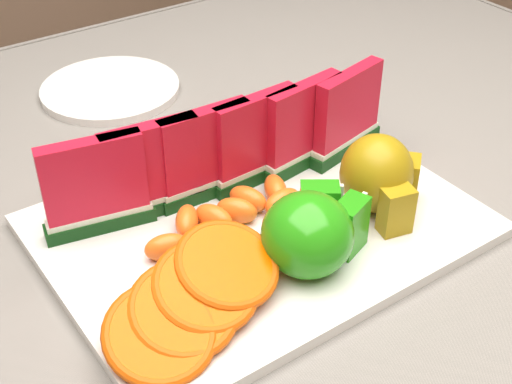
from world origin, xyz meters
TOP-DOWN VIEW (x-y plane):
  - table at (0.00, 0.00)m, footprint 1.40×0.90m
  - tablecloth at (0.00, 0.00)m, footprint 1.53×1.03m
  - platter at (0.10, -0.05)m, footprint 0.40×0.30m
  - apple_cluster at (0.10, -0.12)m, footprint 0.11×0.09m
  - pear_cluster at (0.21, -0.10)m, footprint 0.09×0.09m
  - side_plate at (0.10, 0.30)m, footprint 0.19×0.19m
  - watermelon_row at (0.11, 0.01)m, footprint 0.39×0.07m
  - orange_fan_front at (-0.02, -0.13)m, footprint 0.18×0.13m
  - orange_fan_back at (0.06, 0.08)m, footprint 0.22×0.09m
  - tangerine_segments at (0.07, -0.03)m, footprint 0.17×0.06m

SIDE VIEW (x-z plane):
  - table at x=0.00m, z-range 0.28..1.03m
  - tablecloth at x=0.00m, z-range 0.62..0.82m
  - side_plate at x=0.10m, z-range 0.76..0.77m
  - platter at x=0.10m, z-range 0.76..0.77m
  - tangerine_segments at x=0.07m, z-range 0.77..0.79m
  - orange_fan_back at x=0.06m, z-range 0.77..0.81m
  - orange_fan_front at x=-0.02m, z-range 0.77..0.82m
  - apple_cluster at x=0.10m, z-range 0.76..0.84m
  - pear_cluster at x=0.21m, z-range 0.77..0.85m
  - watermelon_row at x=0.11m, z-range 0.77..0.87m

